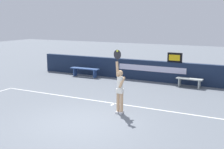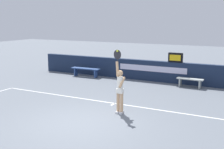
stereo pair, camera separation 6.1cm
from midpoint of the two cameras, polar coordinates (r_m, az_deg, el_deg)
The scene contains 8 objects.
ground_plane at distance 9.42m, azimuth -6.58°, elevation -9.63°, with size 60.00×60.00×0.00m, color slate.
court_lines at distance 9.10m, azimuth -8.04°, elevation -10.41°, with size 11.38×5.94×0.00m.
back_wall at distance 15.63m, azimuth 8.19°, elevation 0.71°, with size 14.40×0.30×1.11m.
speed_display at distance 15.19m, azimuth 12.31°, elevation 3.34°, with size 0.74×0.19×0.49m.
tennis_player at distance 10.07m, azimuth 1.39°, elevation -2.65°, with size 0.41×0.44×2.28m.
tennis_ball at distance 9.85m, azimuth 0.89°, elevation 4.72°, with size 0.07×0.07×0.07m.
courtside_bench_near at distance 16.74m, azimuth -5.56°, elevation 0.88°, with size 1.79×0.40×0.50m.
courtside_bench_far at distance 14.56m, azimuth 15.07°, elevation -1.18°, with size 1.29×0.42×0.45m.
Camera 1 is at (4.89, -7.34, 3.30)m, focal length 45.81 mm.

